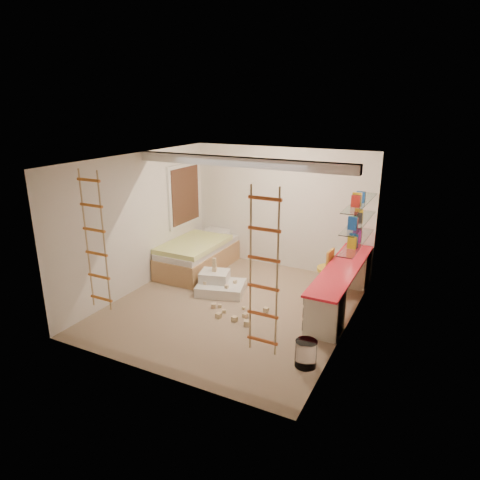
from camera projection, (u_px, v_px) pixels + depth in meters
The scene contains 15 objects.
floor at pixel (232, 306), 7.65m from camera, with size 4.50×4.50×0.00m, color #957E60.
ceiling_beam at pixel (240, 162), 7.13m from camera, with size 4.00×0.18×0.16m, color white.
window_frame at pixel (184, 195), 9.29m from camera, with size 0.06×1.15×1.35m, color white.
window_blind at pixel (186, 195), 9.28m from camera, with size 0.02×1.00×1.20m, color #4C2D1E.
rope_ladder_left at pixel (95, 242), 6.28m from camera, with size 0.41×0.04×2.13m, color #C07020, non-canonical shape.
rope_ladder_right at pixel (264, 273), 5.12m from camera, with size 0.41×0.04×2.13m, color #D45024, non-canonical shape.
waste_bin at pixel (306, 354), 5.85m from camera, with size 0.30×0.30×0.38m, color white.
desk at pixel (341, 285), 7.52m from camera, with size 0.56×2.80×0.75m.
shelves at pixel (359, 222), 7.35m from camera, with size 0.25×1.80×0.71m.
bed at pixel (198, 255), 9.22m from camera, with size 1.02×2.00×0.69m.
task_lamp at pixel (354, 231), 8.13m from camera, with size 0.14×0.36×0.57m.
swivel_chair at pixel (329, 279), 7.99m from camera, with size 0.55×0.55×0.89m.
play_platform at pixel (219, 285), 8.16m from camera, with size 1.03×0.89×0.39m.
toy_blocks at pixel (227, 296), 7.62m from camera, with size 1.38×1.10×0.66m.
books at pixel (359, 216), 7.31m from camera, with size 0.14×0.58×0.92m.
Camera 1 is at (3.23, -6.12, 3.47)m, focal length 32.00 mm.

